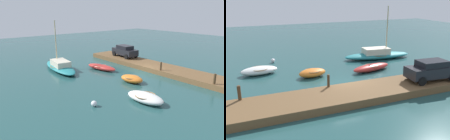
% 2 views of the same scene
% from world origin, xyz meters
% --- Properties ---
extents(ground_plane, '(84.00, 84.00, 0.00)m').
position_xyz_m(ground_plane, '(0.00, 0.00, 0.00)').
color(ground_plane, '#234C4C').
extents(dock_platform, '(21.53, 3.36, 0.53)m').
position_xyz_m(dock_platform, '(0.00, -2.47, 0.27)').
color(dock_platform, brown).
rests_on(dock_platform, ground_plane).
extents(rowboat_white, '(3.35, 1.90, 0.71)m').
position_xyz_m(rowboat_white, '(-5.79, 5.70, 0.36)').
color(rowboat_white, white).
rests_on(rowboat_white, ground_plane).
extents(rowboat_red, '(4.31, 2.01, 0.64)m').
position_xyz_m(rowboat_red, '(3.96, 2.68, 0.33)').
color(rowboat_red, '#B72D28').
rests_on(rowboat_red, ground_plane).
extents(sailboat_teal, '(7.74, 3.08, 5.69)m').
position_xyz_m(sailboat_teal, '(6.92, 6.50, 0.46)').
color(sailboat_teal, teal).
rests_on(sailboat_teal, ground_plane).
extents(dinghy_orange, '(2.60, 1.67, 0.72)m').
position_xyz_m(dinghy_orange, '(-1.65, 3.15, 0.37)').
color(dinghy_orange, orange).
rests_on(dinghy_orange, ground_plane).
extents(mooring_post_west, '(0.22, 0.22, 0.95)m').
position_xyz_m(mooring_post_west, '(-7.77, -1.04, 1.01)').
color(mooring_post_west, '#47331E').
rests_on(mooring_post_west, dock_platform).
extents(mooring_post_mid_west, '(0.18, 0.18, 0.91)m').
position_xyz_m(mooring_post_mid_west, '(-1.78, -1.04, 0.99)').
color(mooring_post_mid_west, '#47331E').
rests_on(mooring_post_mid_west, dock_platform).
extents(parked_car, '(4.03, 2.09, 1.57)m').
position_xyz_m(parked_car, '(5.97, -2.80, 1.36)').
color(parked_car, black).
rests_on(parked_car, dock_platform).
extents(marker_buoy, '(0.44, 0.44, 0.44)m').
position_xyz_m(marker_buoy, '(-4.00, 9.26, 0.22)').
color(marker_buoy, silver).
rests_on(marker_buoy, ground_plane).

